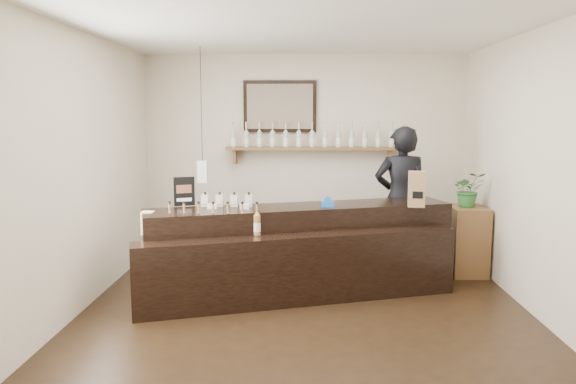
% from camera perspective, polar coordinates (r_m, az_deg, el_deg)
% --- Properties ---
extents(ground, '(5.00, 5.00, 0.00)m').
position_cam_1_polar(ground, '(5.79, 1.76, -11.95)').
color(ground, black).
rests_on(ground, ground).
extents(room_shell, '(5.00, 5.00, 5.00)m').
position_cam_1_polar(room_shell, '(5.46, 1.83, 5.12)').
color(room_shell, beige).
rests_on(room_shell, ground).
extents(back_wall_decor, '(2.66, 0.96, 1.69)m').
position_cam_1_polar(back_wall_decor, '(7.83, 0.67, 6.30)').
color(back_wall_decor, brown).
rests_on(back_wall_decor, ground).
extents(counter, '(3.46, 1.89, 1.12)m').
position_cam_1_polar(counter, '(6.21, 1.24, -6.24)').
color(counter, black).
rests_on(counter, ground).
extents(promo_sign, '(0.22, 0.10, 0.32)m').
position_cam_1_polar(promo_sign, '(6.34, -10.50, 0.06)').
color(promo_sign, black).
rests_on(promo_sign, counter).
extents(paper_bag, '(0.20, 0.16, 0.39)m').
position_cam_1_polar(paper_bag, '(6.31, 12.93, 0.29)').
color(paper_bag, '#9E734C').
rests_on(paper_bag, counter).
extents(tape_dispenser, '(0.15, 0.06, 0.12)m').
position_cam_1_polar(tape_dispenser, '(6.17, 4.05, -1.12)').
color(tape_dispenser, '#185CAD').
rests_on(tape_dispenser, counter).
extents(side_cabinet, '(0.43, 0.59, 0.84)m').
position_cam_1_polar(side_cabinet, '(7.31, 17.65, -4.70)').
color(side_cabinet, brown).
rests_on(side_cabinet, ground).
extents(potted_plant, '(0.39, 0.34, 0.43)m').
position_cam_1_polar(potted_plant, '(7.20, 17.86, 0.25)').
color(potted_plant, '#2A6B2B').
rests_on(potted_plant, side_cabinet).
extents(shopkeeper, '(0.77, 0.52, 2.06)m').
position_cam_1_polar(shopkeeper, '(7.17, 11.40, 0.22)').
color(shopkeeper, black).
rests_on(shopkeeper, ground).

